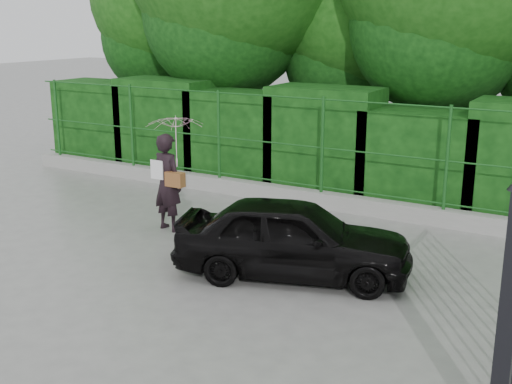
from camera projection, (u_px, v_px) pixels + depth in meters
The scene contains 6 objects.
ground at pixel (155, 284), 8.65m from camera, with size 80.00×80.00×0.00m, color gray.
kerb at pixel (302, 197), 12.37m from camera, with size 14.00×0.25×0.30m, color #9E9E99.
fence at pixel (314, 144), 11.99m from camera, with size 14.13×0.06×1.80m.
hedge at pixel (328, 143), 12.94m from camera, with size 14.20×1.20×2.25m.
woman at pixel (173, 156), 10.57m from camera, with size 0.95×0.96×1.96m.
car at pixel (293, 238), 8.81m from camera, with size 1.31×3.25×1.11m, color black.
Camera 1 is at (5.20, -6.27, 3.45)m, focal length 45.00 mm.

